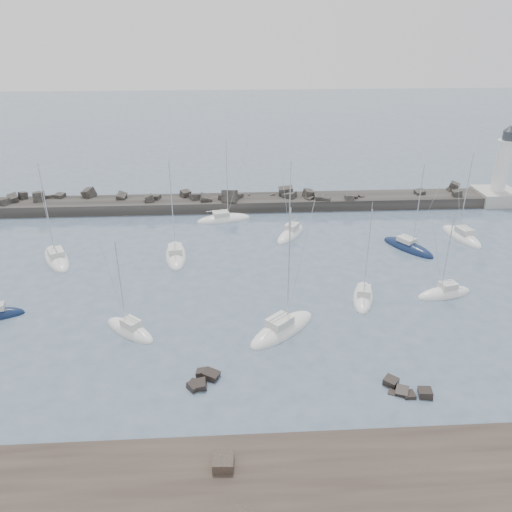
{
  "coord_description": "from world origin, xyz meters",
  "views": [
    {
      "loc": [
        -1.75,
        -45.86,
        30.45
      ],
      "look_at": [
        1.69,
        12.0,
        2.76
      ],
      "focal_mm": 35.0,
      "sensor_mm": 36.0,
      "label": 1
    }
  ],
  "objects_px": {
    "sailboat_6": "(291,234)",
    "sailboat_13": "(363,297)",
    "sailboat_1": "(57,259)",
    "sailboat_8": "(408,248)",
    "sailboat_3": "(176,256)",
    "sailboat_4": "(224,219)",
    "sailboat_10": "(461,237)",
    "sailboat_7": "(282,330)",
    "sailboat_9": "(444,294)",
    "lighthouse": "(498,186)",
    "sailboat_5": "(130,331)"
  },
  "relations": [
    {
      "from": "lighthouse",
      "to": "sailboat_8",
      "type": "xyz_separation_m",
      "value": [
        -22.62,
        -19.05,
        -2.95
      ]
    },
    {
      "from": "lighthouse",
      "to": "sailboat_9",
      "type": "distance_m",
      "value": 39.84
    },
    {
      "from": "sailboat_5",
      "to": "sailboat_9",
      "type": "xyz_separation_m",
      "value": [
        36.88,
        5.71,
        0.0
      ]
    },
    {
      "from": "lighthouse",
      "to": "sailboat_4",
      "type": "height_order",
      "value": "lighthouse"
    },
    {
      "from": "sailboat_7",
      "to": "sailboat_10",
      "type": "height_order",
      "value": "sailboat_7"
    },
    {
      "from": "sailboat_9",
      "to": "sailboat_10",
      "type": "xyz_separation_m",
      "value": [
        9.62,
        17.02,
        -0.0
      ]
    },
    {
      "from": "lighthouse",
      "to": "sailboat_8",
      "type": "relative_size",
      "value": 1.06
    },
    {
      "from": "sailboat_13",
      "to": "sailboat_9",
      "type": "bearing_deg",
      "value": 1.22
    },
    {
      "from": "sailboat_7",
      "to": "sailboat_4",
      "type": "bearing_deg",
      "value": 100.72
    },
    {
      "from": "sailboat_5",
      "to": "lighthouse",
      "type": "bearing_deg",
      "value": 32.72
    },
    {
      "from": "sailboat_5",
      "to": "sailboat_10",
      "type": "height_order",
      "value": "sailboat_10"
    },
    {
      "from": "sailboat_8",
      "to": "sailboat_10",
      "type": "bearing_deg",
      "value": 20.09
    },
    {
      "from": "sailboat_8",
      "to": "lighthouse",
      "type": "bearing_deg",
      "value": 40.1
    },
    {
      "from": "sailboat_4",
      "to": "sailboat_6",
      "type": "relative_size",
      "value": 1.09
    },
    {
      "from": "sailboat_4",
      "to": "sailboat_13",
      "type": "distance_m",
      "value": 31.54
    },
    {
      "from": "sailboat_7",
      "to": "sailboat_9",
      "type": "bearing_deg",
      "value": 17.68
    },
    {
      "from": "sailboat_1",
      "to": "sailboat_6",
      "type": "bearing_deg",
      "value": 11.35
    },
    {
      "from": "sailboat_6",
      "to": "sailboat_13",
      "type": "distance_m",
      "value": 20.68
    },
    {
      "from": "sailboat_4",
      "to": "sailboat_9",
      "type": "bearing_deg",
      "value": -44.71
    },
    {
      "from": "sailboat_8",
      "to": "sailboat_10",
      "type": "xyz_separation_m",
      "value": [
        9.52,
        3.48,
        0.01
      ]
    },
    {
      "from": "sailboat_1",
      "to": "sailboat_8",
      "type": "bearing_deg",
      "value": 0.95
    },
    {
      "from": "sailboat_4",
      "to": "sailboat_8",
      "type": "relative_size",
      "value": 1.03
    },
    {
      "from": "sailboat_6",
      "to": "sailboat_7",
      "type": "xyz_separation_m",
      "value": [
        -4.1,
        -26.0,
        -0.0
      ]
    },
    {
      "from": "sailboat_6",
      "to": "sailboat_9",
      "type": "relative_size",
      "value": 1.12
    },
    {
      "from": "lighthouse",
      "to": "sailboat_5",
      "type": "relative_size",
      "value": 1.27
    },
    {
      "from": "sailboat_3",
      "to": "sailboat_4",
      "type": "distance_m",
      "value": 15.22
    },
    {
      "from": "sailboat_3",
      "to": "sailboat_9",
      "type": "bearing_deg",
      "value": -21.02
    },
    {
      "from": "sailboat_3",
      "to": "sailboat_4",
      "type": "xyz_separation_m",
      "value": [
        6.77,
        13.63,
        -0.01
      ]
    },
    {
      "from": "sailboat_1",
      "to": "sailboat_10",
      "type": "relative_size",
      "value": 1.04
    },
    {
      "from": "sailboat_13",
      "to": "lighthouse",
      "type": "bearing_deg",
      "value": 45.0
    },
    {
      "from": "sailboat_9",
      "to": "sailboat_13",
      "type": "distance_m",
      "value": 10.08
    },
    {
      "from": "sailboat_1",
      "to": "sailboat_3",
      "type": "bearing_deg",
      "value": 0.65
    },
    {
      "from": "sailboat_8",
      "to": "sailboat_13",
      "type": "relative_size",
      "value": 1.13
    },
    {
      "from": "sailboat_5",
      "to": "sailboat_7",
      "type": "distance_m",
      "value": 16.37
    },
    {
      "from": "sailboat_6",
      "to": "sailboat_8",
      "type": "distance_m",
      "value": 17.57
    },
    {
      "from": "sailboat_7",
      "to": "sailboat_8",
      "type": "height_order",
      "value": "sailboat_7"
    },
    {
      "from": "sailboat_6",
      "to": "sailboat_1",
      "type": "bearing_deg",
      "value": -168.65
    },
    {
      "from": "sailboat_5",
      "to": "sailboat_13",
      "type": "xyz_separation_m",
      "value": [
        26.8,
        5.49,
        -0.0
      ]
    },
    {
      "from": "sailboat_6",
      "to": "sailboat_3",
      "type": "bearing_deg",
      "value": -159.05
    },
    {
      "from": "sailboat_5",
      "to": "sailboat_6",
      "type": "bearing_deg",
      "value": 50.91
    },
    {
      "from": "sailboat_4",
      "to": "sailboat_6",
      "type": "height_order",
      "value": "sailboat_4"
    },
    {
      "from": "lighthouse",
      "to": "sailboat_1",
      "type": "relative_size",
      "value": 0.99
    },
    {
      "from": "sailboat_6",
      "to": "sailboat_10",
      "type": "bearing_deg",
      "value": -5.34
    },
    {
      "from": "sailboat_1",
      "to": "sailboat_4",
      "type": "relative_size",
      "value": 1.04
    },
    {
      "from": "sailboat_1",
      "to": "sailboat_3",
      "type": "xyz_separation_m",
      "value": [
        16.47,
        0.19,
        -0.0
      ]
    },
    {
      "from": "sailboat_1",
      "to": "sailboat_8",
      "type": "distance_m",
      "value": 50.16
    },
    {
      "from": "sailboat_5",
      "to": "sailboat_9",
      "type": "distance_m",
      "value": 37.32
    },
    {
      "from": "sailboat_5",
      "to": "sailboat_8",
      "type": "xyz_separation_m",
      "value": [
        36.99,
        19.25,
        -0.01
      ]
    },
    {
      "from": "sailboat_4",
      "to": "sailboat_9",
      "type": "height_order",
      "value": "sailboat_4"
    },
    {
      "from": "sailboat_9",
      "to": "lighthouse",
      "type": "bearing_deg",
      "value": 55.1
    }
  ]
}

